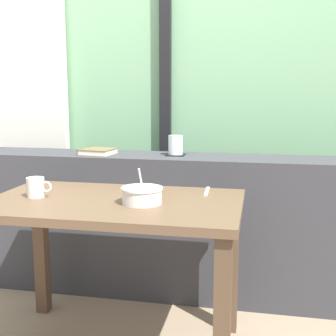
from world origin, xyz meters
TOP-DOWN VIEW (x-y plane):
  - outdoor_backdrop at (0.00, 1.12)m, footprint 4.80×0.08m
  - curtain_left_panel at (-1.03, 1.02)m, footprint 0.56×0.06m
  - window_divider_post at (-0.08, 1.05)m, footprint 0.07×0.05m
  - dark_console_ledge at (0.00, 0.55)m, footprint 2.80×0.32m
  - breakfast_table at (-0.07, -0.07)m, footprint 1.06×0.63m
  - coaster_square at (0.07, 0.57)m, footprint 0.10×0.10m
  - juice_glass at (0.07, 0.57)m, footprint 0.08×0.08m
  - closed_book at (-0.35, 0.51)m, footprint 0.20×0.18m
  - soup_bowl at (0.06, -0.11)m, footprint 0.17×0.17m
  - fork_utensil at (0.30, 0.15)m, footprint 0.02×0.17m
  - ceramic_mug at (-0.41, -0.09)m, footprint 0.11×0.08m

SIDE VIEW (x-z plane):
  - dark_console_ledge at x=0.00m, z-range 0.00..0.78m
  - breakfast_table at x=-0.07m, z-range 0.23..0.91m
  - fork_utensil at x=0.30m, z-range 0.68..0.69m
  - soup_bowl at x=0.06m, z-range 0.64..0.79m
  - ceramic_mug at x=-0.41m, z-range 0.68..0.77m
  - coaster_square at x=0.07m, z-range 0.78..0.79m
  - closed_book at x=-0.35m, z-range 0.78..0.82m
  - juice_glass at x=0.07m, z-range 0.78..0.89m
  - curtain_left_panel at x=-1.03m, z-range 0.00..2.50m
  - window_divider_post at x=-0.08m, z-range 0.00..2.60m
  - outdoor_backdrop at x=0.00m, z-range 0.00..2.80m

